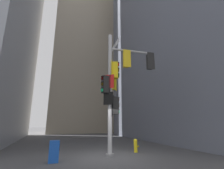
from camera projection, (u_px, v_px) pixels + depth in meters
ground at (110, 157)px, 8.37m from camera, size 120.00×120.00×0.00m
building_tower_right at (196, 19)px, 22.13m from camera, size 17.90×17.90×31.89m
building_mid_block at (88, 33)px, 38.32m from camera, size 14.47×14.47×45.66m
signal_pole_assembly at (118, 81)px, 9.55m from camera, size 3.52×2.19×7.17m
fire_hydrant at (136, 145)px, 9.75m from camera, size 0.33×0.23×0.79m
newspaper_box at (54, 151)px, 7.28m from camera, size 0.45×0.36×0.96m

